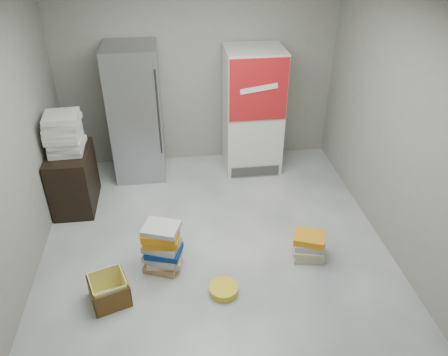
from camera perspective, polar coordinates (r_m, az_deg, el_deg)
name	(u,v)px	position (r m, az deg, el deg)	size (l,w,h in m)	color
ground	(218,265)	(4.99, -0.76, -11.34)	(5.00, 5.00, 0.00)	silver
room_shell	(217,119)	(3.96, -0.95, 7.73)	(4.04, 5.04, 2.82)	gray
steel_fridge	(136,114)	(6.25, -11.42, 8.23)	(0.70, 0.72, 1.90)	#A5A8AD
coke_cooler	(253,111)	(6.35, 3.77, 8.75)	(0.80, 0.73, 1.80)	silver
wood_shelf	(74,179)	(5.99, -19.06, -0.13)	(0.50, 0.80, 0.80)	black
supply_box_stack	(64,134)	(5.68, -20.19, 5.47)	(0.44, 0.45, 0.52)	silver
phonebook_stack_main	(162,247)	(4.81, -8.06, -8.96)	(0.47, 0.42, 0.60)	#A88355
phonebook_stack_side	(309,246)	(5.08, 11.02, -8.75)	(0.40, 0.36, 0.31)	#C3AE8E
cardboard_box	(109,291)	(4.70, -14.75, -14.14)	(0.46, 0.46, 0.30)	yellow
bucket_lid	(224,290)	(4.68, -0.06, -14.36)	(0.30, 0.30, 0.08)	gold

